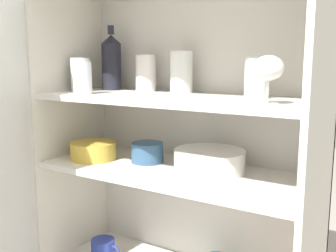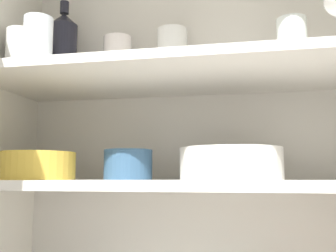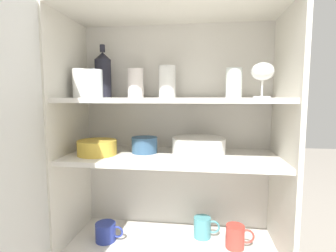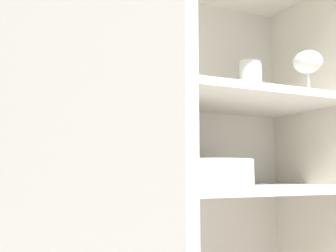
{
  "view_description": "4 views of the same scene",
  "coord_description": "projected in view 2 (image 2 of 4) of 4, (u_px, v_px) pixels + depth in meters",
  "views": [
    {
      "loc": [
        0.66,
        -0.92,
        1.03
      ],
      "look_at": [
        -0.05,
        0.22,
        0.81
      ],
      "focal_mm": 42.0,
      "sensor_mm": 36.0,
      "label": 1
    },
    {
      "loc": [
        0.15,
        -0.69,
        0.68
      ],
      "look_at": [
        -0.03,
        0.24,
        0.8
      ],
      "focal_mm": 42.0,
      "sensor_mm": 36.0,
      "label": 2
    },
    {
      "loc": [
        0.13,
        -0.93,
        0.92
      ],
      "look_at": [
        -0.02,
        0.22,
        0.79
      ],
      "focal_mm": 28.0,
      "sensor_mm": 36.0,
      "label": 3
    },
    {
      "loc": [
        -0.46,
        -0.73,
        0.7
      ],
      "look_at": [
        -0.03,
        0.2,
        0.83
      ],
      "focal_mm": 42.0,
      "sensor_mm": 36.0,
      "label": 4
    }
  ],
  "objects": [
    {
      "name": "serving_bowl_small",
      "position": [
        128.0,
        163.0,
        0.94
      ],
      "size": [
        0.12,
        0.12,
        0.07
      ],
      "color": "#33567A",
      "rests_on": "shelf_board_middle"
    },
    {
      "name": "tumbler_glass_2",
      "position": [
        117.0,
        62.0,
        1.06
      ],
      "size": [
        0.08,
        0.08,
        0.13
      ],
      "color": "silver",
      "rests_on": "shelf_board_upper"
    },
    {
      "name": "mixing_bowl_large",
      "position": [
        38.0,
        165.0,
        0.91
      ],
      "size": [
        0.17,
        0.17,
        0.06
      ],
      "color": "gold",
      "rests_on": "shelf_board_middle"
    },
    {
      "name": "shelf_board_upper",
      "position": [
        178.0,
        76.0,
        0.91
      ],
      "size": [
        0.91,
        0.36,
        0.02
      ],
      "primitive_type": "cube",
      "color": "silver"
    },
    {
      "name": "cupboard_back_panel",
      "position": [
        190.0,
        193.0,
        1.05
      ],
      "size": [
        0.94,
        0.02,
        1.26
      ],
      "primitive_type": "cube",
      "color": "silver",
      "rests_on": "ground_plane"
    },
    {
      "name": "tumbler_glass_1",
      "position": [
        292.0,
        45.0,
        0.91
      ],
      "size": [
        0.07,
        0.07,
        0.13
      ],
      "color": "white",
      "rests_on": "shelf_board_upper"
    },
    {
      "name": "plate_stack_white",
      "position": [
        231.0,
        164.0,
        0.9
      ],
      "size": [
        0.23,
        0.23,
        0.07
      ],
      "color": "white",
      "rests_on": "shelf_board_middle"
    },
    {
      "name": "tumbler_glass_0",
      "position": [
        38.0,
        42.0,
        0.87
      ],
      "size": [
        0.06,
        0.06,
        0.11
      ],
      "color": "white",
      "rests_on": "shelf_board_upper"
    },
    {
      "name": "wine_bottle",
      "position": [
        63.0,
        50.0,
        1.08
      ],
      "size": [
        0.08,
        0.08,
        0.25
      ],
      "color": "black",
      "rests_on": "shelf_board_upper"
    },
    {
      "name": "tumbler_glass_4",
      "position": [
        21.0,
        54.0,
        0.98
      ],
      "size": [
        0.07,
        0.07,
        0.12
      ],
      "color": "white",
      "rests_on": "shelf_board_upper"
    },
    {
      "name": "tumbler_glass_3",
      "position": [
        172.0,
        57.0,
        1.03
      ],
      "size": [
        0.08,
        0.08,
        0.15
      ],
      "color": "white",
      "rests_on": "shelf_board_upper"
    },
    {
      "name": "shelf_board_middle",
      "position": [
        178.0,
        184.0,
        0.88
      ],
      "size": [
        0.91,
        0.36,
        0.02
      ],
      "primitive_type": "cube",
      "color": "silver"
    }
  ]
}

